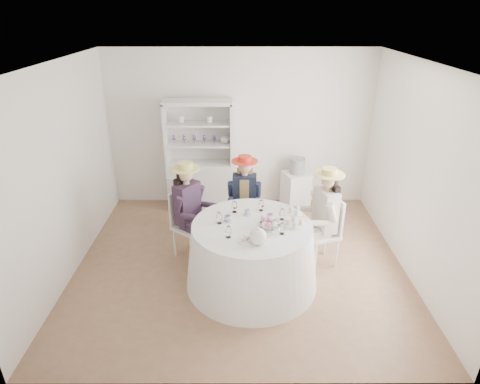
{
  "coord_description": "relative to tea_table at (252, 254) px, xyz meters",
  "views": [
    {
      "loc": [
        -0.01,
        -4.71,
        3.29
      ],
      "look_at": [
        0.0,
        0.1,
        1.05
      ],
      "focal_mm": 30.0,
      "sensor_mm": 36.0,
      "label": 1
    }
  ],
  "objects": [
    {
      "name": "teacup_b",
      "position": [
        -0.06,
        0.26,
        0.46
      ],
      "size": [
        0.08,
        0.08,
        0.07
      ],
      "primitive_type": "imported",
      "rotation": [
        0.0,
        0.0,
        -0.11
      ],
      "color": "white",
      "rests_on": "tea_table"
    },
    {
      "name": "ceiling",
      "position": [
        -0.15,
        0.44,
        2.27
      ],
      "size": [
        4.5,
        4.5,
        0.0
      ],
      "primitive_type": "plane",
      "rotation": [
        3.14,
        0.0,
        0.0
      ],
      "color": "white",
      "rests_on": "wall_back"
    },
    {
      "name": "sandwich_plate",
      "position": [
        -0.05,
        -0.35,
        0.44
      ],
      "size": [
        0.26,
        0.26,
        0.06
      ],
      "rotation": [
        0.0,
        0.0,
        -0.0
      ],
      "color": "white",
      "rests_on": "tea_table"
    },
    {
      "name": "hutch",
      "position": [
        -0.83,
        2.2,
        0.25
      ],
      "size": [
        1.29,
        0.84,
        1.91
      ],
      "rotation": [
        0.0,
        0.0,
        -0.4
      ],
      "color": "silver",
      "rests_on": "ground"
    },
    {
      "name": "wall_left",
      "position": [
        -2.4,
        0.44,
        0.92
      ],
      "size": [
        0.0,
        4.5,
        4.5
      ],
      "primitive_type": "plane",
      "rotation": [
        1.57,
        0.0,
        1.57
      ],
      "color": "white",
      "rests_on": "ground"
    },
    {
      "name": "wall_back",
      "position": [
        -0.15,
        2.44,
        0.92
      ],
      "size": [
        4.5,
        0.0,
        4.5
      ],
      "primitive_type": "plane",
      "rotation": [
        1.57,
        0.0,
        0.0
      ],
      "color": "white",
      "rests_on": "ground"
    },
    {
      "name": "side_table",
      "position": [
        0.84,
        2.19,
        -0.1
      ],
      "size": [
        0.53,
        0.53,
        0.65
      ],
      "primitive_type": "cube",
      "rotation": [
        0.0,
        0.0,
        0.34
      ],
      "color": "silver",
      "rests_on": "ground"
    },
    {
      "name": "cupcake_stand",
      "position": [
        0.51,
        -0.01,
        0.51
      ],
      "size": [
        0.25,
        0.25,
        0.23
      ],
      "rotation": [
        0.0,
        0.0,
        -0.0
      ],
      "color": "white",
      "rests_on": "tea_table"
    },
    {
      "name": "guest_right",
      "position": [
        0.97,
        0.45,
        0.37
      ],
      "size": [
        0.58,
        0.54,
        1.42
      ],
      "rotation": [
        0.0,
        0.0,
        -1.25
      ],
      "color": "silver",
      "rests_on": "ground"
    },
    {
      "name": "tea_table",
      "position": [
        0.0,
        0.0,
        0.0
      ],
      "size": [
        1.69,
        1.69,
        0.85
      ],
      "rotation": [
        0.0,
        0.0,
        -0.28
      ],
      "color": "white",
      "rests_on": "ground"
    },
    {
      "name": "flower_arrangement",
      "position": [
        0.19,
        -0.09,
        0.52
      ],
      "size": [
        0.19,
        0.19,
        0.07
      ],
      "rotation": [
        0.0,
        0.0,
        0.34
      ],
      "color": "#CD6690",
      "rests_on": "tea_table"
    },
    {
      "name": "guest_mid",
      "position": [
        -0.08,
        1.07,
        0.34
      ],
      "size": [
        0.49,
        0.51,
        1.35
      ],
      "rotation": [
        0.0,
        0.0,
        -0.04
      ],
      "color": "silver",
      "rests_on": "ground"
    },
    {
      "name": "wall_front",
      "position": [
        -0.15,
        -1.56,
        0.92
      ],
      "size": [
        4.5,
        0.0,
        4.5
      ],
      "primitive_type": "plane",
      "rotation": [
        -1.57,
        0.0,
        0.0
      ],
      "color": "white",
      "rests_on": "ground"
    },
    {
      "name": "teacup_c",
      "position": [
        0.23,
        0.15,
        0.46
      ],
      "size": [
        0.09,
        0.09,
        0.06
      ],
      "primitive_type": "imported",
      "rotation": [
        0.0,
        0.0,
        -0.04
      ],
      "color": "white",
      "rests_on": "tea_table"
    },
    {
      "name": "guest_left",
      "position": [
        -0.85,
        0.65,
        0.37
      ],
      "size": [
        0.61,
        0.58,
        1.42
      ],
      "rotation": [
        0.0,
        0.0,
        0.94
      ],
      "color": "silver",
      "rests_on": "ground"
    },
    {
      "name": "spare_chair",
      "position": [
        -1.04,
        1.3,
        0.08
      ],
      "size": [
        0.48,
        0.48,
        0.94
      ],
      "rotation": [
        0.0,
        0.0,
        2.84
      ],
      "color": "silver",
      "rests_on": "ground"
    },
    {
      "name": "hatbox",
      "position": [
        0.84,
        2.19,
        0.35
      ],
      "size": [
        0.35,
        0.35,
        0.27
      ],
      "primitive_type": "cylinder",
      "rotation": [
        0.0,
        0.0,
        -0.42
      ],
      "color": "black",
      "rests_on": "side_table"
    },
    {
      "name": "wall_right",
      "position": [
        2.1,
        0.44,
        0.92
      ],
      "size": [
        0.0,
        4.5,
        4.5
      ],
      "primitive_type": "plane",
      "rotation": [
        1.57,
        0.0,
        -1.57
      ],
      "color": "white",
      "rests_on": "ground"
    },
    {
      "name": "stemware_set",
      "position": [
        -0.0,
        -0.0,
        0.5
      ],
      "size": [
        0.86,
        0.86,
        0.15
      ],
      "color": "white",
      "rests_on": "tea_table"
    },
    {
      "name": "teacup_a",
      "position": [
        -0.3,
        0.09,
        0.46
      ],
      "size": [
        0.12,
        0.12,
        0.07
      ],
      "primitive_type": "imported",
      "rotation": [
        0.0,
        0.0,
        -0.42
      ],
      "color": "white",
      "rests_on": "tea_table"
    },
    {
      "name": "flower_bowl",
      "position": [
        0.19,
        -0.07,
        0.46
      ],
      "size": [
        0.3,
        0.3,
        0.06
      ],
      "primitive_type": "imported",
      "rotation": [
        0.0,
        0.0,
        -0.41
      ],
      "color": "white",
      "rests_on": "tea_table"
    },
    {
      "name": "table_teapot",
      "position": [
        0.06,
        -0.42,
        0.52
      ],
      "size": [
        0.28,
        0.2,
        0.21
      ],
      "rotation": [
        0.0,
        0.0,
        -0.38
      ],
      "color": "white",
      "rests_on": "tea_table"
    },
    {
      "name": "ground",
      "position": [
        -0.15,
        0.44,
        -0.43
      ],
      "size": [
        4.5,
        4.5,
        0.0
      ],
      "primitive_type": "plane",
      "color": "brown",
      "rests_on": "ground"
    }
  ]
}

